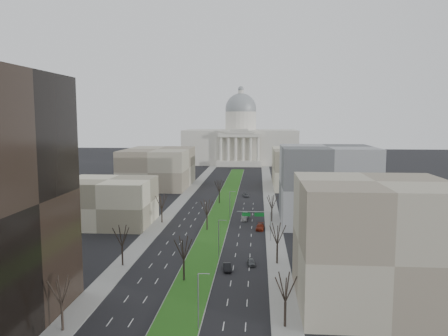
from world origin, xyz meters
The scene contains 28 objects.
ground centered at (0.00, 120.00, 0.00)m, with size 600.00×600.00×0.00m, color black.
median centered at (0.00, 118.99, 0.10)m, with size 8.00×222.03×0.20m.
sidewalk_left centered at (-17.50, 95.00, 0.07)m, with size 5.00×330.00×0.15m, color gray.
sidewalk_right centered at (17.50, 95.00, 0.07)m, with size 5.00×330.00×0.15m, color gray.
capitol centered at (0.00, 269.59, 16.31)m, with size 80.00×46.00×55.00m.
building_beige_left centered at (-33.00, 85.00, 7.00)m, with size 26.00×22.00×14.00m, color gray.
building_tan_right centered at (33.00, 32.00, 11.00)m, with size 26.00×24.00×22.00m, color gray.
building_grey_right centered at (34.00, 92.00, 12.00)m, with size 28.00×26.00×24.00m, color #595B5E.
building_far_left centered at (-35.00, 160.00, 9.00)m, with size 30.00×40.00×18.00m, color gray.
building_far_right centered at (35.00, 165.00, 9.00)m, with size 30.00×40.00×18.00m, color gray.
tree_left_near centered at (-17.20, 18.00, 6.61)m, with size 5.10×5.10×9.18m.
tree_left_mid centered at (-17.20, 48.00, 7.00)m, with size 5.40×5.40×9.72m.
tree_left_far centered at (-17.20, 88.00, 6.84)m, with size 5.28×5.28×9.50m.
tree_right_near centered at (17.20, 22.00, 6.69)m, with size 5.16×5.16×9.29m.
tree_right_mid centered at (17.20, 52.00, 7.16)m, with size 5.52×5.52×9.94m.
tree_right_far centered at (17.20, 92.00, 6.53)m, with size 5.04×5.04×9.07m.
tree_median_a centered at (-2.00, 40.00, 7.00)m, with size 5.40×5.40×9.72m.
tree_median_b centered at (-2.00, 80.00, 7.00)m, with size 5.40×5.40×9.72m.
tree_median_c centered at (-2.00, 120.00, 7.00)m, with size 5.40×5.40×9.72m.
streetlamp_median_a centered at (3.76, 20.00, 4.81)m, with size 1.90×0.20×9.16m.
streetlamp_median_b centered at (3.76, 55.00, 4.81)m, with size 1.90×0.20×9.16m.
streetlamp_median_c centered at (3.76, 95.00, 4.81)m, with size 1.90×0.20×9.16m.
mast_arm_signs centered at (13.49, 70.03, 6.11)m, with size 9.12×0.24×8.09m.
car_grey_near centered at (11.38, 50.69, 0.68)m, with size 1.60×3.99×1.36m, color #4E5156.
car_black centered at (6.26, 46.81, 0.76)m, with size 1.62×4.63×1.53m, color black.
car_red centered at (13.50, 82.05, 0.82)m, with size 2.30×5.65×1.64m, color maroon.
car_grey_far centered at (7.74, 135.62, 0.71)m, with size 2.36×5.12×1.42m, color #4A4D52.
box_van centered at (8.55, 94.47, 0.99)m, with size 1.66×7.11×1.98m, color silver.
Camera 1 is at (12.76, -44.03, 32.90)m, focal length 35.00 mm.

